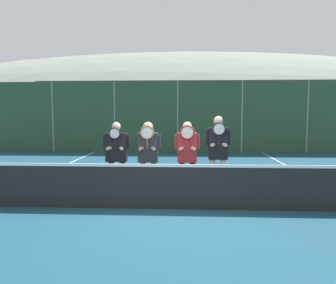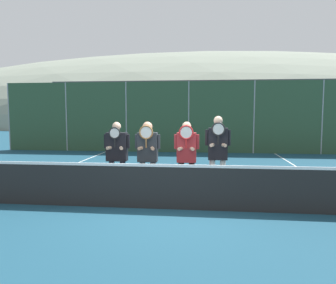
{
  "view_description": "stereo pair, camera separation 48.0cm",
  "coord_description": "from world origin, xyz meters",
  "views": [
    {
      "loc": [
        0.33,
        -6.46,
        1.96
      ],
      "look_at": [
        -0.05,
        1.05,
        1.27
      ],
      "focal_mm": 35.0,
      "sensor_mm": 36.0,
      "label": 1
    },
    {
      "loc": [
        0.81,
        -6.42,
        1.96
      ],
      "look_at": [
        -0.05,
        1.05,
        1.27
      ],
      "focal_mm": 35.0,
      "sensor_mm": 36.0,
      "label": 2
    }
  ],
  "objects": [
    {
      "name": "player_center_right",
      "position": [
        0.39,
        0.84,
        1.03
      ],
      "size": [
        0.56,
        0.34,
        1.74
      ],
      "color": "black",
      "rests_on": "ground_plane"
    },
    {
      "name": "player_leftmost",
      "position": [
        -1.22,
        0.9,
        1.02
      ],
      "size": [
        0.61,
        0.34,
        1.73
      ],
      "color": "#232838",
      "rests_on": "ground_plane"
    },
    {
      "name": "player_center_left",
      "position": [
        -0.49,
        0.83,
        1.05
      ],
      "size": [
        0.58,
        0.34,
        1.74
      ],
      "color": "#56565B",
      "rests_on": "ground_plane"
    },
    {
      "name": "hill_distant",
      "position": [
        0.0,
        58.4,
        0.0
      ],
      "size": [
        125.13,
        69.52,
        24.33
      ],
      "color": "gray",
      "rests_on": "ground_plane"
    },
    {
      "name": "car_center",
      "position": [
        4.05,
        12.67,
        0.96
      ],
      "size": [
        4.34,
        1.94,
        1.9
      ],
      "color": "#B2B7BC",
      "rests_on": "ground_plane"
    },
    {
      "name": "court_line_right_sideline",
      "position": [
        4.08,
        3.0,
        0.0
      ],
      "size": [
        0.05,
        16.0,
        0.01
      ],
      "primitive_type": "cube",
      "color": "white",
      "rests_on": "ground_plane"
    },
    {
      "name": "fence_back",
      "position": [
        -0.0,
        9.41,
        1.72
      ],
      "size": [
        18.56,
        0.06,
        3.43
      ],
      "color": "gray",
      "rests_on": "ground_plane"
    },
    {
      "name": "tennis_net",
      "position": [
        0.0,
        0.0,
        0.47
      ],
      "size": [
        10.97,
        0.09,
        1.02
      ],
      "color": "gray",
      "rests_on": "ground_plane"
    },
    {
      "name": "ground_plane",
      "position": [
        0.0,
        0.0,
        0.0
      ],
      "size": [
        120.0,
        120.0,
        0.0
      ],
      "primitive_type": "plane",
      "color": "navy"
    },
    {
      "name": "court_line_left_sideline",
      "position": [
        -4.08,
        3.0,
        0.0
      ],
      "size": [
        0.05,
        16.0,
        0.01
      ],
      "primitive_type": "cube",
      "color": "white",
      "rests_on": "ground_plane"
    },
    {
      "name": "car_left_of_center",
      "position": [
        -0.81,
        12.65,
        0.95
      ],
      "size": [
        4.4,
        2.1,
        1.87
      ],
      "color": "slate",
      "rests_on": "ground_plane"
    },
    {
      "name": "car_far_left",
      "position": [
        -5.51,
        12.8,
        0.92
      ],
      "size": [
        4.02,
        2.05,
        1.8
      ],
      "color": "navy",
      "rests_on": "ground_plane"
    },
    {
      "name": "clubhouse_building",
      "position": [
        0.21,
        17.58,
        2.02
      ],
      "size": [
        19.39,
        5.5,
        4.0
      ],
      "color": "beige",
      "rests_on": "ground_plane"
    },
    {
      "name": "player_rightmost",
      "position": [
        1.09,
        0.9,
        1.09
      ],
      "size": [
        0.56,
        0.34,
        1.87
      ],
      "color": "white",
      "rests_on": "ground_plane"
    }
  ]
}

